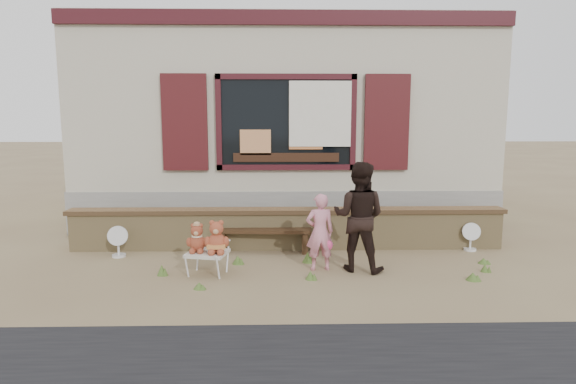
{
  "coord_description": "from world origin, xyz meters",
  "views": [
    {
      "loc": [
        -0.17,
        -6.7,
        2.1
      ],
      "look_at": [
        0.0,
        0.6,
        1.0
      ],
      "focal_mm": 30.0,
      "sensor_mm": 36.0,
      "label": 1
    }
  ],
  "objects_px": {
    "teddy_bear_left": "(197,237)",
    "adult": "(359,217)",
    "folding_chair": "(207,254)",
    "teddy_bear_right": "(217,236)",
    "bench": "(264,235)",
    "child": "(320,232)"
  },
  "relations": [
    {
      "from": "bench",
      "to": "teddy_bear_left",
      "type": "height_order",
      "value": "teddy_bear_left"
    },
    {
      "from": "bench",
      "to": "folding_chair",
      "type": "relative_size",
      "value": 2.53
    },
    {
      "from": "folding_chair",
      "to": "teddy_bear_right",
      "type": "relative_size",
      "value": 1.32
    },
    {
      "from": "folding_chair",
      "to": "teddy_bear_right",
      "type": "height_order",
      "value": "teddy_bear_right"
    },
    {
      "from": "bench",
      "to": "teddy_bear_right",
      "type": "relative_size",
      "value": 3.33
    },
    {
      "from": "bench",
      "to": "teddy_bear_left",
      "type": "relative_size",
      "value": 3.81
    },
    {
      "from": "folding_chair",
      "to": "teddy_bear_right",
      "type": "xyz_separation_m",
      "value": [
        0.14,
        -0.03,
        0.26
      ]
    },
    {
      "from": "bench",
      "to": "child",
      "type": "bearing_deg",
      "value": -45.91
    },
    {
      "from": "bench",
      "to": "folding_chair",
      "type": "bearing_deg",
      "value": -119.87
    },
    {
      "from": "folding_chair",
      "to": "child",
      "type": "height_order",
      "value": "child"
    },
    {
      "from": "bench",
      "to": "teddy_bear_right",
      "type": "height_order",
      "value": "teddy_bear_right"
    },
    {
      "from": "folding_chair",
      "to": "adult",
      "type": "height_order",
      "value": "adult"
    },
    {
      "from": "child",
      "to": "bench",
      "type": "bearing_deg",
      "value": -55.99
    },
    {
      "from": "folding_chair",
      "to": "teddy_bear_left",
      "type": "distance_m",
      "value": 0.27
    },
    {
      "from": "folding_chair",
      "to": "teddy_bear_right",
      "type": "distance_m",
      "value": 0.29
    },
    {
      "from": "bench",
      "to": "child",
      "type": "height_order",
      "value": "child"
    },
    {
      "from": "teddy_bear_right",
      "to": "adult",
      "type": "xyz_separation_m",
      "value": [
        1.95,
        0.19,
        0.22
      ]
    },
    {
      "from": "bench",
      "to": "folding_chair",
      "type": "distance_m",
      "value": 1.35
    },
    {
      "from": "teddy_bear_left",
      "to": "adult",
      "type": "height_order",
      "value": "adult"
    },
    {
      "from": "child",
      "to": "folding_chair",
      "type": "bearing_deg",
      "value": 0.05
    },
    {
      "from": "teddy_bear_right",
      "to": "bench",
      "type": "bearing_deg",
      "value": 74.45
    },
    {
      "from": "teddy_bear_right",
      "to": "adult",
      "type": "distance_m",
      "value": 1.98
    }
  ]
}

